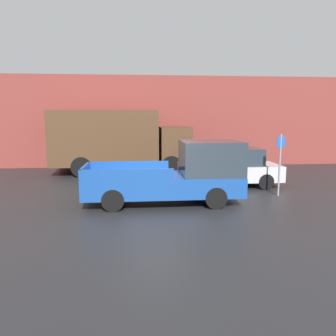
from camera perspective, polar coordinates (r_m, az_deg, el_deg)
The scene contains 7 objects.
ground_plane at distance 11.52m, azimuth -1.70°, elevation -6.16°, with size 60.00×60.00×0.00m, color #232326.
building_wall at distance 19.76m, azimuth -3.35°, elevation 8.07°, with size 28.00×0.15×5.39m.
pickup_truck at distance 11.40m, azimuth 1.92°, elevation -1.23°, with size 5.40×1.94×2.17m.
car at distance 14.45m, azimuth 10.77°, elevation 0.13°, with size 4.29×1.85×1.66m.
delivery_truck at distance 17.66m, azimuth -8.85°, elevation 4.94°, with size 7.22×2.59×3.31m.
parking_sign at distance 13.06m, azimuth 18.90°, elevation 1.12°, with size 0.30×0.07×2.36m.
newspaper_box at distance 19.60m, azimuth -3.08°, elevation 1.72°, with size 0.45×0.40×1.06m.
Camera 1 is at (-0.69, -11.10, 3.02)m, focal length 35.00 mm.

